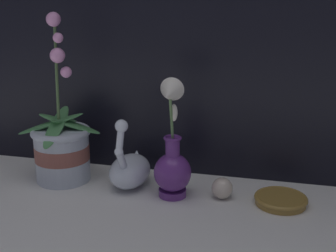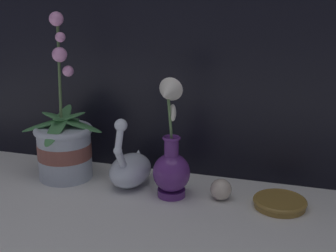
{
  "view_description": "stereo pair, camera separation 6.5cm",
  "coord_description": "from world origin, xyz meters",
  "px_view_note": "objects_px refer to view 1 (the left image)",
  "views": [
    {
      "loc": [
        0.28,
        -1.02,
        0.53
      ],
      "look_at": [
        0.0,
        0.12,
        0.18
      ],
      "focal_mm": 50.0,
      "sensor_mm": 36.0,
      "label": 1
    },
    {
      "loc": [
        0.35,
        -1.01,
        0.53
      ],
      "look_at": [
        0.0,
        0.12,
        0.18
      ],
      "focal_mm": 50.0,
      "sensor_mm": 36.0,
      "label": 2
    }
  ],
  "objects_px": {
    "orchid_potted_plant": "(62,147)",
    "amber_dish": "(281,200)",
    "glass_sphere": "(222,188)",
    "blue_vase": "(172,160)",
    "swan_figurine": "(130,168)"
  },
  "relations": [
    {
      "from": "blue_vase",
      "to": "glass_sphere",
      "type": "distance_m",
      "value": 0.15
    },
    {
      "from": "orchid_potted_plant",
      "to": "amber_dish",
      "type": "height_order",
      "value": "orchid_potted_plant"
    },
    {
      "from": "swan_figurine",
      "to": "glass_sphere",
      "type": "distance_m",
      "value": 0.26
    },
    {
      "from": "swan_figurine",
      "to": "blue_vase",
      "type": "height_order",
      "value": "blue_vase"
    },
    {
      "from": "orchid_potted_plant",
      "to": "swan_figurine",
      "type": "xyz_separation_m",
      "value": [
        0.2,
        0.01,
        -0.05
      ]
    },
    {
      "from": "glass_sphere",
      "to": "blue_vase",
      "type": "bearing_deg",
      "value": -170.17
    },
    {
      "from": "blue_vase",
      "to": "swan_figurine",
      "type": "bearing_deg",
      "value": 161.8
    },
    {
      "from": "blue_vase",
      "to": "amber_dish",
      "type": "relative_size",
      "value": 2.37
    },
    {
      "from": "glass_sphere",
      "to": "amber_dish",
      "type": "distance_m",
      "value": 0.15
    },
    {
      "from": "glass_sphere",
      "to": "swan_figurine",
      "type": "bearing_deg",
      "value": 175.53
    },
    {
      "from": "swan_figurine",
      "to": "blue_vase",
      "type": "bearing_deg",
      "value": -18.2
    },
    {
      "from": "blue_vase",
      "to": "glass_sphere",
      "type": "relative_size",
      "value": 5.73
    },
    {
      "from": "blue_vase",
      "to": "glass_sphere",
      "type": "xyz_separation_m",
      "value": [
        0.13,
        0.02,
        -0.07
      ]
    },
    {
      "from": "orchid_potted_plant",
      "to": "swan_figurine",
      "type": "relative_size",
      "value": 2.27
    },
    {
      "from": "orchid_potted_plant",
      "to": "blue_vase",
      "type": "distance_m",
      "value": 0.33
    }
  ]
}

